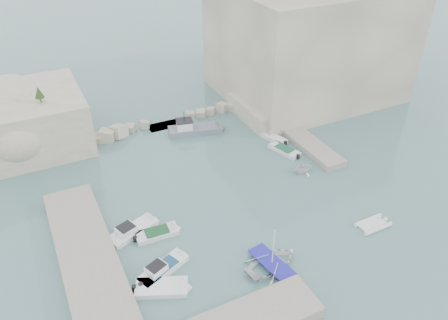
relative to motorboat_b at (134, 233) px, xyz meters
name	(u,v)px	position (x,y,z in m)	size (l,w,h in m)	color
ground	(249,211)	(12.10, -2.19, 0.00)	(400.00, 400.00, 0.00)	slate
cliff_east	(308,41)	(35.10, 20.81, 8.50)	(26.00, 22.00, 17.00)	beige
cliff_terrace	(267,108)	(25.10, 15.81, 1.25)	(8.00, 10.00, 2.50)	beige
outcrop_west	(20,122)	(-7.90, 22.81, 3.50)	(16.00, 14.00, 7.00)	beige
quay_west	(91,266)	(-4.90, -3.19, 0.55)	(5.00, 24.00, 1.10)	#9E9689
ledge_east	(300,137)	(25.60, 7.81, 0.40)	(3.00, 16.00, 0.80)	#9E9689
breakwater	(168,120)	(11.10, 19.81, 0.70)	(28.00, 3.00, 1.40)	beige
motorboat_b	(134,233)	(0.00, 0.00, 0.00)	(5.71, 1.87, 1.40)	white
motorboat_e	(162,290)	(0.11, -8.15, 0.00)	(4.96, 2.03, 0.70)	white
motorboat_c	(157,235)	(2.02, -1.45, 0.00)	(4.68, 1.70, 0.70)	silver
motorboat_d	(163,271)	(0.97, -6.17, 0.00)	(5.57, 1.66, 1.40)	white
rowboat	(272,266)	(10.14, -10.07, 0.00)	(3.87, 5.42, 1.12)	white
inflatable_dinghy	(373,226)	(22.40, -9.96, 0.00)	(3.79, 1.84, 0.44)	silver
tender_east_a	(302,172)	(21.50, 1.29, 0.00)	(2.44, 2.83, 1.49)	white
tender_east_b	(284,152)	(21.99, 6.12, 0.00)	(4.76, 1.62, 0.70)	silver
tender_east_c	(273,140)	(22.37, 9.39, 0.00)	(4.36, 1.41, 0.70)	silver
tender_east_d	(270,131)	(23.14, 11.63, 0.00)	(1.60, 4.27, 1.65)	white
work_boat	(195,132)	(13.65, 15.97, 0.00)	(8.13, 2.40, 2.20)	slate
rowboat_mast	(273,245)	(10.14, -10.07, 2.66)	(0.10, 0.10, 4.20)	white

